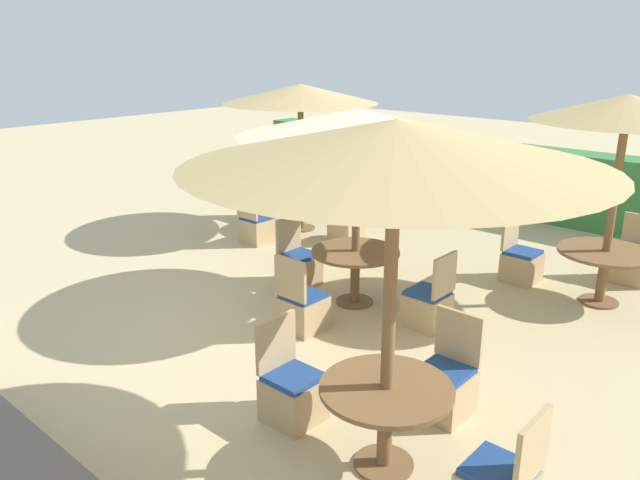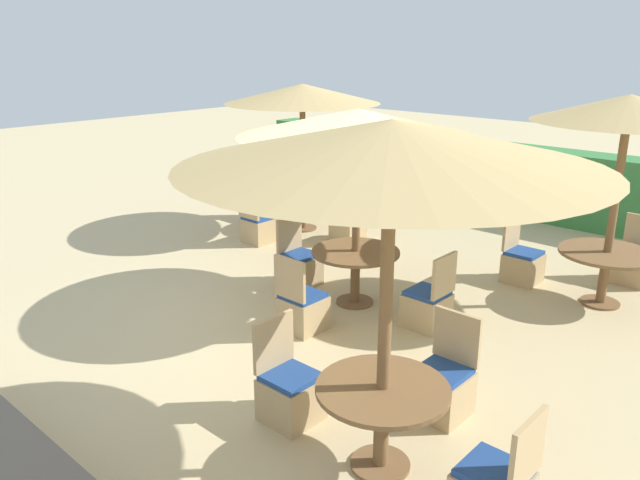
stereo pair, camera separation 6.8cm
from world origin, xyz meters
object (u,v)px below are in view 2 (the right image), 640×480
(patio_chair_center_west, at_px, (299,266))
(round_table_back_left, at_px, (303,197))
(round_table_front_right, at_px, (382,405))
(patio_chair_back_left_west, at_px, (262,205))
(parasol_back_left, at_px, (302,94))
(patio_chair_back_left_south, at_px, (258,227))
(patio_chair_back_right_west, at_px, (522,264))
(parasol_center, at_px, (358,123))
(patio_chair_back_left_north, at_px, (337,204))
(parasol_back_right, at_px, (629,110))
(patio_chair_front_right_north, at_px, (443,387))
(patio_chair_center_east, at_px, (428,306))
(round_table_back_right, at_px, (606,261))
(round_table_center, at_px, (355,261))
(patio_chair_back_left_east, at_px, (349,226))
(patio_chair_center_south, at_px, (302,309))
(parasol_front_right, at_px, (391,145))
(patio_chair_front_right_west, at_px, (290,392))
(patio_chair_back_right_north, at_px, (633,265))

(patio_chair_center_west, bearing_deg, round_table_back_left, -137.47)
(round_table_front_right, distance_m, patio_chair_back_left_west, 7.34)
(parasol_back_left, xyz_separation_m, patio_chair_back_left_south, (-0.03, -1.06, -2.09))
(patio_chair_back_right_west, bearing_deg, parasol_center, -30.21)
(patio_chair_back_left_north, bearing_deg, parasol_back_right, 171.01)
(patio_chair_front_right_north, height_order, patio_chair_center_east, same)
(round_table_back_right, height_order, patio_chair_back_left_west, patio_chair_back_left_west)
(round_table_front_right, bearing_deg, round_table_center, 132.77)
(patio_chair_back_left_east, bearing_deg, patio_chair_center_south, -149.44)
(parasol_center, xyz_separation_m, parasol_back_left, (-2.76, 1.93, 0.06))
(round_table_back_left, xyz_separation_m, patio_chair_back_left_west, (-1.02, -0.04, -0.32))
(round_table_center, bearing_deg, patio_chair_back_left_south, 162.59)
(patio_chair_back_left_north, bearing_deg, parasol_front_right, 133.37)
(parasol_front_right, bearing_deg, parasol_center, 132.77)
(patio_chair_front_right_west, bearing_deg, round_table_back_right, 165.50)
(patio_chair_back_right_north, bearing_deg, patio_chair_front_right_north, 86.74)
(patio_chair_center_west, bearing_deg, patio_chair_back_left_east, -159.44)
(round_table_back_right, distance_m, patio_chair_back_right_north, 1.09)
(round_table_front_right, height_order, round_table_back_left, round_table_back_left)
(parasol_front_right, bearing_deg, round_table_back_left, 139.01)
(patio_chair_back_right_north, distance_m, patio_chair_back_left_north, 5.21)
(round_table_back_right, relative_size, parasol_center, 0.41)
(round_table_back_right, xyz_separation_m, patio_chair_back_left_north, (-5.15, 0.81, -0.31))
(round_table_front_right, height_order, patio_chair_back_left_east, patio_chair_back_left_east)
(patio_chair_front_right_west, relative_size, patio_chair_center_south, 1.00)
(patio_chair_front_right_north, height_order, round_table_back_right, patio_chair_front_right_north)
(round_table_back_right, distance_m, patio_chair_center_west, 3.95)
(patio_chair_front_right_north, xyz_separation_m, parasol_back_right, (0.20, 3.49, 2.19))
(patio_chair_back_right_west, xyz_separation_m, patio_chair_center_west, (-2.22, -2.15, 0.00))
(round_table_back_left, height_order, patio_chair_back_left_south, patio_chair_back_left_south)
(round_table_front_right, bearing_deg, patio_chair_front_right_north, 92.28)
(parasol_back_right, xyz_separation_m, parasol_back_left, (-5.11, -0.16, -0.10))
(round_table_back_left, relative_size, patio_chair_back_left_north, 1.18)
(patio_chair_back_right_north, bearing_deg, patio_chair_back_right_west, 40.71)
(parasol_center, xyz_separation_m, patio_chair_center_east, (1.07, 0.04, -2.03))
(round_table_back_right, height_order, round_table_back_left, round_table_back_left)
(parasol_center, bearing_deg, patio_chair_back_right_north, 52.51)
(round_table_back_right, height_order, patio_chair_back_right_north, patio_chair_back_right_north)
(parasol_center, height_order, parasol_back_left, parasol_back_left)
(round_table_front_right, relative_size, patio_chair_back_left_south, 1.12)
(round_table_back_right, height_order, patio_chair_center_south, patio_chair_center_south)
(patio_chair_front_right_west, distance_m, parasol_back_left, 6.22)
(patio_chair_center_south, height_order, parasol_back_left, parasol_back_left)
(parasol_back_right, bearing_deg, patio_chair_back_right_north, 86.95)
(parasol_center, relative_size, round_table_back_left, 2.62)
(round_table_front_right, relative_size, round_table_back_left, 0.94)
(patio_chair_center_south, distance_m, patio_chair_back_left_west, 4.80)
(parasol_back_right, relative_size, parasol_center, 0.91)
(patio_chair_back_left_west, height_order, patio_chair_back_left_south, same)
(round_table_back_right, xyz_separation_m, patio_chair_center_south, (-2.32, -3.11, -0.31))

